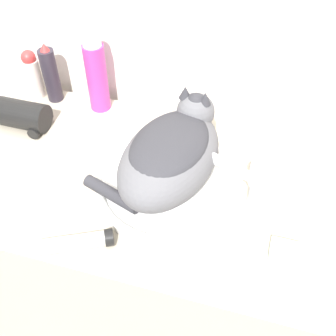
{
  "coord_description": "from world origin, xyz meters",
  "views": [
    {
      "loc": [
        0.15,
        -0.37,
        1.63
      ],
      "look_at": [
        -0.03,
        0.23,
        0.97
      ],
      "focal_mm": 45.0,
      "sensor_mm": 36.0,
      "label": 1
    }
  ],
  "objects": [
    {
      "name": "sink_basin",
      "position": [
        -0.03,
        0.25,
        0.9
      ],
      "size": [
        0.34,
        0.34,
        0.05
      ],
      "color": "white",
      "rests_on": "vanity_counter"
    },
    {
      "name": "soap_bar",
      "position": [
        0.25,
        0.15,
        0.88
      ],
      "size": [
        0.07,
        0.05,
        0.02
      ],
      "color": "silver",
      "rests_on": "vanity_counter"
    },
    {
      "name": "shampoo_bottle_tall",
      "position": [
        -0.31,
        0.51,
        0.98
      ],
      "size": [
        0.06,
        0.06,
        0.23
      ],
      "color": "#B2338C",
      "rests_on": "vanity_counter"
    },
    {
      "name": "vanity_counter",
      "position": [
        0.0,
        0.28,
        0.43
      ],
      "size": [
        1.16,
        0.56,
        0.87
      ],
      "color": "#B2A893",
      "rests_on": "ground_plane"
    },
    {
      "name": "faucet",
      "position": [
        0.16,
        0.28,
        0.95
      ],
      "size": [
        0.16,
        0.06,
        0.15
      ],
      "rotation": [
        0.0,
        0.0,
        -2.99
      ],
      "color": "silver",
      "rests_on": "vanity_counter"
    },
    {
      "name": "cat",
      "position": [
        -0.03,
        0.26,
        1.0
      ],
      "size": [
        0.3,
        0.34,
        0.17
      ],
      "rotation": [
        0.0,
        0.0,
        1.37
      ],
      "color": "#56565B",
      "rests_on": "sink_basin"
    },
    {
      "name": "hairspray_can_black",
      "position": [
        -0.45,
        0.51,
        0.95
      ],
      "size": [
        0.04,
        0.04,
        0.18
      ],
      "color": "#28232D",
      "rests_on": "vanity_counter"
    },
    {
      "name": "cream_tube",
      "position": [
        -0.18,
        0.05,
        0.88
      ],
      "size": [
        0.16,
        0.1,
        0.04
      ],
      "rotation": [
        0.0,
        0.0,
        0.45
      ],
      "color": "silver",
      "rests_on": "vanity_counter"
    },
    {
      "name": "deodorant_stick",
      "position": [
        -0.51,
        0.51,
        0.94
      ],
      "size": [
        0.05,
        0.05,
        0.15
      ],
      "color": "silver",
      "rests_on": "vanity_counter"
    },
    {
      "name": "hair_dryer",
      "position": [
        -0.48,
        0.38,
        0.9
      ],
      "size": [
        0.16,
        0.09,
        0.08
      ],
      "rotation": [
        0.0,
        0.0,
        3.13
      ],
      "color": "black",
      "rests_on": "vanity_counter"
    }
  ]
}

